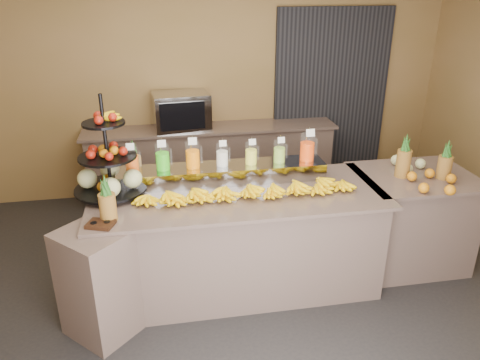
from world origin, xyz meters
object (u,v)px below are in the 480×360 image
object	(u,v)px
condiment_caddy	(101,224)
right_fruit_pile	(427,174)
fruit_stand	(114,169)
oven_warmer	(181,111)
pitcher_tray	(222,173)
banana_heap	(247,188)

from	to	relation	value
condiment_caddy	right_fruit_pile	distance (m)	2.82
fruit_stand	oven_warmer	distance (m)	1.89
oven_warmer	right_fruit_pile	bearing A→B (deg)	-49.83
pitcher_tray	fruit_stand	bearing A→B (deg)	-174.09
oven_warmer	pitcher_tray	bearing A→B (deg)	-86.65
right_fruit_pile	oven_warmer	xyz separation A→B (m)	(-2.05, 2.01, 0.14)
oven_warmer	banana_heap	bearing A→B (deg)	-83.68
right_fruit_pile	condiment_caddy	bearing A→B (deg)	-173.40
pitcher_tray	oven_warmer	xyz separation A→B (m)	(-0.26, 1.67, 0.14)
banana_heap	oven_warmer	size ratio (longest dim) A/B	2.82
condiment_caddy	right_fruit_pile	size ratio (longest dim) A/B	0.40
pitcher_tray	condiment_caddy	size ratio (longest dim) A/B	9.63
fruit_stand	right_fruit_pile	bearing A→B (deg)	3.76
oven_warmer	fruit_stand	bearing A→B (deg)	-116.16
condiment_caddy	oven_warmer	bearing A→B (deg)	72.25
pitcher_tray	oven_warmer	world-z (taller)	oven_warmer
pitcher_tray	oven_warmer	distance (m)	1.70
condiment_caddy	right_fruit_pile	bearing A→B (deg)	6.60
pitcher_tray	fruit_stand	size ratio (longest dim) A/B	2.16
condiment_caddy	banana_heap	bearing A→B (deg)	15.47
fruit_stand	right_fruit_pile	xyz separation A→B (m)	(2.72, -0.25, -0.14)
pitcher_tray	condiment_caddy	world-z (taller)	pitcher_tray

